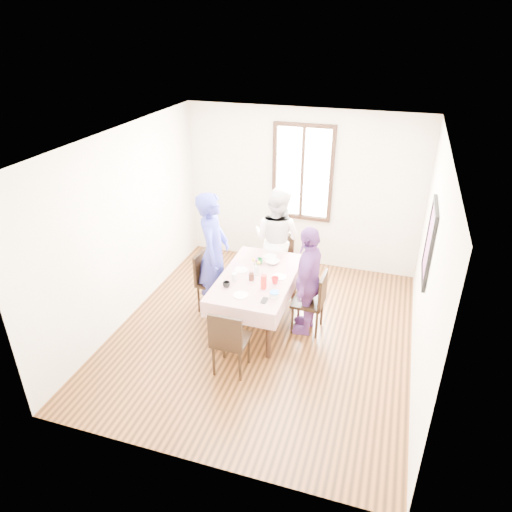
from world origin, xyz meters
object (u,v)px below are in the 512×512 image
at_px(chair_left, 213,282).
at_px(person_right, 308,280).
at_px(chair_far, 277,261).
at_px(person_left, 213,254).
at_px(dining_table, 257,300).
at_px(chair_near, 231,339).
at_px(chair_right, 308,302).
at_px(person_far, 277,240).

relative_size(chair_left, person_right, 0.58).
xyz_separation_m(chair_far, person_left, (-0.70, -0.91, 0.47)).
bearing_deg(dining_table, chair_near, -90.00).
relative_size(chair_far, person_left, 0.49).
height_order(dining_table, person_left, person_left).
bearing_deg(chair_near, person_left, 120.18).
relative_size(chair_far, person_right, 0.58).
relative_size(chair_right, person_left, 0.49).
xyz_separation_m(dining_table, chair_left, (-0.72, 0.14, 0.08)).
bearing_deg(chair_near, dining_table, 89.85).
height_order(chair_left, chair_right, same).
height_order(chair_far, person_far, person_far).
relative_size(dining_table, chair_right, 1.69).
relative_size(chair_near, person_left, 0.49).
distance_m(person_left, person_far, 1.14).
relative_size(chair_left, chair_right, 1.00).
bearing_deg(chair_far, person_right, 131.96).
bearing_deg(person_far, person_right, 142.07).
bearing_deg(chair_left, person_left, 92.89).
bearing_deg(chair_far, chair_right, 132.69).
bearing_deg(person_left, dining_table, -111.28).
height_order(chair_left, chair_near, same).
distance_m(dining_table, chair_far, 1.06).
bearing_deg(chair_near, chair_far, 89.85).
distance_m(person_left, person_right, 1.42).
distance_m(chair_left, chair_far, 1.17).
height_order(person_left, person_far, person_left).
xyz_separation_m(person_left, person_right, (1.41, -0.10, -0.14)).
xyz_separation_m(chair_far, chair_near, (0.00, -2.12, 0.00)).
relative_size(dining_table, chair_left, 1.69).
bearing_deg(chair_near, chair_right, 56.69).
distance_m(chair_right, person_far, 1.29).
bearing_deg(person_right, person_far, -142.05).
relative_size(chair_left, person_far, 0.54).
xyz_separation_m(dining_table, chair_far, (0.00, 1.06, 0.08)).
xyz_separation_m(chair_left, person_far, (0.72, 0.90, 0.39)).
xyz_separation_m(chair_far, person_right, (0.70, -1.01, 0.34)).
relative_size(chair_right, chair_near, 1.00).
height_order(chair_left, person_left, person_left).
height_order(chair_far, person_right, person_right).
bearing_deg(dining_table, chair_right, 3.81).
xyz_separation_m(chair_far, person_far, (0.00, -0.02, 0.39)).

